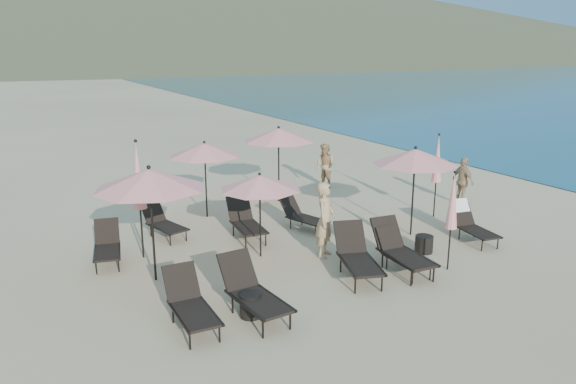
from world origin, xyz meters
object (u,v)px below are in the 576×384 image
lounger_7 (163,222)px  umbrella_closed_1 (437,159)px  lounger_8 (246,221)px  umbrella_open_2 (415,157)px  umbrella_open_1 (260,182)px  lounger_6 (107,245)px  umbrella_closed_2 (138,177)px  side_table_1 (424,244)px  lounger_9 (302,215)px  beachgoer_c (463,181)px  umbrella_open_3 (205,150)px  lounger_4 (401,249)px  lounger_3 (402,254)px  umbrella_open_0 (149,179)px  side_table_0 (250,305)px  lounger_1 (253,291)px  umbrella_open_4 (279,135)px  lounger_2 (357,255)px  lounger_0 (190,303)px  beachgoer_b (325,166)px  beachgoer_a (325,220)px

lounger_7 → umbrella_closed_1: umbrella_closed_1 is taller
lounger_8 → umbrella_open_2: size_ratio=0.73×
umbrella_open_1 → umbrella_closed_1: (5.86, 0.46, -0.11)m
lounger_6 → umbrella_closed_2: (0.79, -0.12, 1.57)m
side_table_1 → umbrella_open_1: bearing=155.6°
lounger_9 → beachgoer_c: size_ratio=1.03×
umbrella_open_3 → lounger_4: bearing=-67.5°
lounger_4 → lounger_8: size_ratio=1.07×
lounger_3 → umbrella_open_3: (-2.41, 5.89, 1.59)m
lounger_3 → umbrella_closed_2: bearing=146.8°
umbrella_open_0 → beachgoer_c: bearing=6.7°
lounger_6 → umbrella_open_0: umbrella_open_0 is taller
lounger_6 → side_table_0: lounger_6 is taller
lounger_8 → umbrella_closed_2: bearing=-171.4°
lounger_8 → umbrella_open_1: umbrella_open_1 is taller
lounger_1 → umbrella_open_4: umbrella_open_4 is taller
lounger_1 → lounger_2: (2.76, 0.57, 0.00)m
umbrella_open_3 → side_table_0: size_ratio=4.97×
umbrella_open_3 → side_table_1: size_ratio=5.15×
umbrella_closed_1 → lounger_1: bearing=-157.0°
lounger_0 → umbrella_open_2: umbrella_open_2 is taller
lounger_2 → lounger_7: 5.44m
lounger_1 → umbrella_closed_2: umbrella_closed_2 is taller
lounger_3 → lounger_9: 3.63m
lounger_6 → lounger_7: (1.64, 1.10, 0.00)m
lounger_4 → umbrella_closed_2: size_ratio=0.66×
lounger_6 → beachgoer_b: bearing=35.2°
umbrella_open_1 → umbrella_closed_1: bearing=4.5°
lounger_9 → lounger_2: bearing=-116.9°
umbrella_open_2 → beachgoer_c: 3.88m
lounger_8 → umbrella_open_2: bearing=-19.2°
umbrella_open_2 → lounger_9: bearing=142.3°
umbrella_closed_1 → side_table_0: size_ratio=5.44×
lounger_6 → lounger_7: size_ratio=0.99×
lounger_9 → umbrella_open_1: umbrella_open_1 is taller
lounger_4 → beachgoer_c: 6.07m
lounger_3 → lounger_2: bearing=170.9°
lounger_0 → lounger_9: size_ratio=1.07×
lounger_1 → side_table_1: size_ratio=4.23×
lounger_1 → lounger_2: size_ratio=0.96×
lounger_7 → lounger_9: lounger_7 is taller
umbrella_open_1 → umbrella_open_4: umbrella_open_4 is taller
beachgoer_a → beachgoer_c: 6.40m
lounger_1 → lounger_6: size_ratio=1.16×
umbrella_open_2 → beachgoer_c: umbrella_open_2 is taller
umbrella_open_3 → side_table_1: 6.63m
umbrella_closed_2 → side_table_0: umbrella_closed_2 is taller
lounger_8 → umbrella_open_1: bearing=-93.9°
umbrella_open_3 → beachgoer_c: size_ratio=1.48×
lounger_4 → umbrella_closed_2: bearing=149.9°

